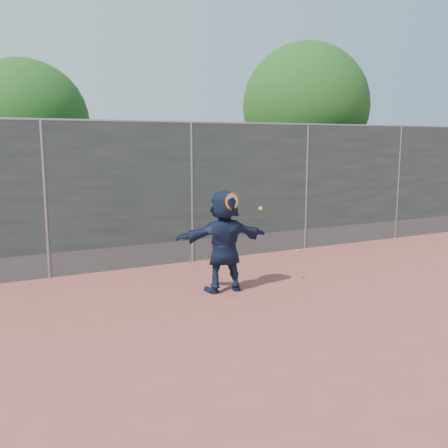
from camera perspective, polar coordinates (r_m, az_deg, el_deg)
name	(u,v)px	position (r m, az deg, el deg)	size (l,w,h in m)	color
ground	(279,308)	(8.04, 6.31, -9.54)	(80.00, 80.00, 0.00)	#9E4C42
player	(224,241)	(8.67, 0.00, -1.94)	(1.66, 0.53, 1.79)	#15203B
ball_ground	(298,251)	(12.01, 8.46, -3.03)	(0.07, 0.07, 0.07)	#B8E031
fence	(192,189)	(10.75, -3.71, 3.96)	(20.00, 0.06, 3.03)	#38423D
swing_action	(235,203)	(8.43, 1.23, 2.39)	(0.71, 0.18, 0.51)	#E95015
tree_right	(310,110)	(15.02, 9.76, 12.68)	(3.78, 3.60, 5.39)	#382314
tree_left	(32,127)	(12.99, -21.13, 10.29)	(3.15, 3.00, 4.53)	#382314
weed_clump	(207,255)	(11.00, -1.98, -3.55)	(0.68, 0.07, 0.30)	#387226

